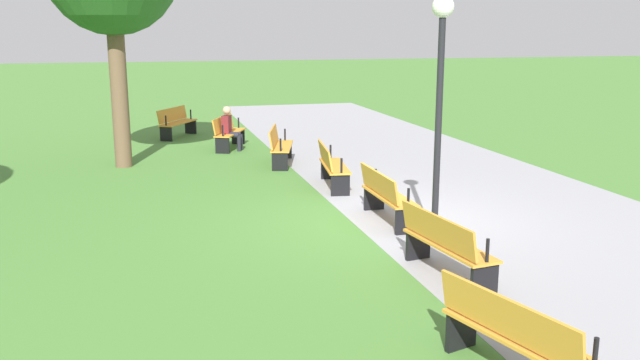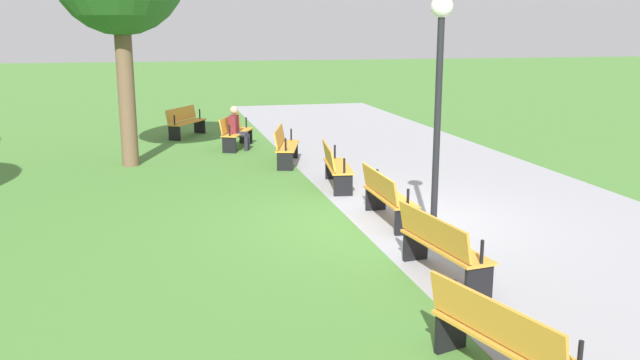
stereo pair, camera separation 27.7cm
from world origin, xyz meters
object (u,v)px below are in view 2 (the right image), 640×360
(bench_0, at_px, (185,121))
(person_seated, at_px, (237,127))
(bench_5, at_px, (441,245))
(lamp_post, at_px, (439,73))
(bench_4, at_px, (386,195))
(bench_2, at_px, (285,145))
(bench_6, at_px, (502,339))
(bench_3, at_px, (335,165))
(bench_1, at_px, (235,131))

(bench_0, bearing_deg, person_seated, 57.32)
(bench_5, xyz_separation_m, lamp_post, (-1.35, 0.47, 2.13))
(bench_4, bearing_deg, bench_2, -172.07)
(bench_4, bearing_deg, bench_5, -3.96)
(bench_6, bearing_deg, bench_4, 156.10)
(bench_4, bearing_deg, person_seated, -167.78)
(bench_0, bearing_deg, bench_2, 55.75)
(bench_6, relative_size, lamp_post, 0.47)
(bench_5, distance_m, bench_6, 2.70)
(bench_3, xyz_separation_m, bench_5, (5.39, 0.00, 0.00))
(bench_3, relative_size, bench_5, 1.00)
(bench_1, bearing_deg, person_seated, 27.60)
(bench_4, relative_size, person_seated, 1.39)
(bench_5, bearing_deg, lamp_post, 152.68)
(bench_5, relative_size, bench_6, 0.99)
(bench_5, bearing_deg, bench_1, 179.95)
(bench_3, relative_size, person_seated, 1.43)
(bench_1, bearing_deg, bench_6, 27.92)
(person_seated, bearing_deg, bench_5, 32.01)
(bench_2, xyz_separation_m, bench_3, (2.64, 0.56, 0.00))
(bench_2, bearing_deg, lamp_post, 24.75)
(bench_0, xyz_separation_m, lamp_post, (11.61, 3.21, 2.13))
(bench_1, xyz_separation_m, person_seated, (0.31, 0.02, 0.17))
(bench_4, relative_size, bench_5, 0.97)
(bench_5, bearing_deg, bench_0, -176.09)
(bench_2, bearing_deg, bench_3, 27.87)
(bench_2, xyz_separation_m, person_seated, (-2.24, -0.90, 0.17))
(bench_6, bearing_deg, bench_3, 160.06)
(bench_5, distance_m, person_seated, 10.38)
(bench_1, distance_m, bench_5, 10.68)
(person_seated, distance_m, lamp_post, 9.33)
(bench_4, xyz_separation_m, person_seated, (-7.58, -1.64, 0.17))
(lamp_post, bearing_deg, bench_3, -173.30)
(person_seated, relative_size, lamp_post, 0.32)
(bench_2, xyz_separation_m, bench_4, (5.34, 0.74, 0.00))
(bench_4, bearing_deg, bench_6, -7.93)
(bench_2, distance_m, person_seated, 2.41)
(bench_5, xyz_separation_m, bench_6, (2.64, -0.56, 0.00))
(bench_3, distance_m, bench_5, 5.39)
(person_seated, xyz_separation_m, lamp_post, (8.92, 1.93, 1.96))
(bench_2, xyz_separation_m, bench_5, (8.04, 0.56, 0.00))
(bench_1, height_order, lamp_post, lamp_post)
(bench_2, relative_size, bench_5, 1.01)
(bench_3, relative_size, bench_4, 1.03)
(bench_3, distance_m, person_seated, 5.09)
(bench_1, height_order, bench_6, same)
(bench_6, xyz_separation_m, person_seated, (-12.92, -0.90, 0.17))
(bench_3, relative_size, lamp_post, 0.46)
(bench_1, height_order, bench_4, same)
(bench_2, bearing_deg, person_seated, -142.17)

